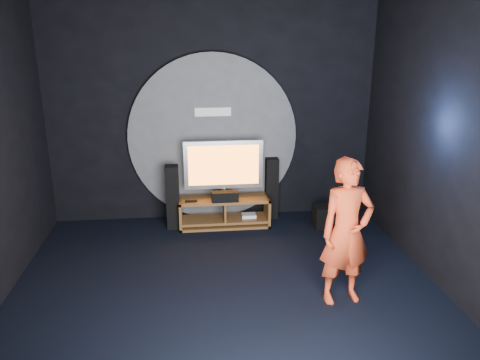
% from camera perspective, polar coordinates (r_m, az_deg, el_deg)
% --- Properties ---
extents(floor, '(5.00, 5.00, 0.00)m').
position_cam_1_polar(floor, '(5.49, -1.55, -13.96)').
color(floor, black).
rests_on(floor, ground).
extents(back_wall, '(5.00, 0.04, 3.50)m').
position_cam_1_polar(back_wall, '(7.26, -3.39, 8.67)').
color(back_wall, black).
rests_on(back_wall, ground).
extents(front_wall, '(5.00, 0.04, 3.50)m').
position_cam_1_polar(front_wall, '(2.47, 3.20, -9.55)').
color(front_wall, black).
rests_on(front_wall, ground).
extents(right_wall, '(0.04, 5.00, 3.50)m').
position_cam_1_polar(right_wall, '(5.60, 24.79, 4.38)').
color(right_wall, black).
rests_on(right_wall, ground).
extents(wall_disc_panel, '(2.60, 0.11, 2.60)m').
position_cam_1_polar(wall_disc_panel, '(7.29, -3.30, 5.12)').
color(wall_disc_panel, '#515156').
rests_on(wall_disc_panel, ground).
extents(media_console, '(1.38, 0.45, 0.45)m').
position_cam_1_polar(media_console, '(7.25, -1.86, -4.10)').
color(media_console, brown).
rests_on(media_console, ground).
extents(tv, '(1.20, 0.22, 0.88)m').
position_cam_1_polar(tv, '(7.07, -2.02, 1.65)').
color(tv, silver).
rests_on(tv, media_console).
extents(center_speaker, '(0.40, 0.15, 0.15)m').
position_cam_1_polar(center_speaker, '(7.00, -1.85, -2.03)').
color(center_speaker, black).
rests_on(center_speaker, media_console).
extents(remote, '(0.18, 0.05, 0.02)m').
position_cam_1_polar(remote, '(7.02, -5.99, -2.60)').
color(remote, black).
rests_on(remote, media_console).
extents(tower_speaker_left, '(0.20, 0.22, 0.98)m').
position_cam_1_polar(tower_speaker_left, '(7.14, -8.20, -2.09)').
color(tower_speaker_left, black).
rests_on(tower_speaker_left, ground).
extents(tower_speaker_right, '(0.20, 0.22, 0.98)m').
position_cam_1_polar(tower_speaker_right, '(7.50, 3.84, -0.97)').
color(tower_speaker_right, black).
rests_on(tower_speaker_right, ground).
extents(subwoofer, '(0.31, 0.31, 0.34)m').
position_cam_1_polar(subwoofer, '(7.31, 10.18, -4.38)').
color(subwoofer, black).
rests_on(subwoofer, ground).
extents(player, '(0.65, 0.47, 1.64)m').
position_cam_1_polar(player, '(5.19, 12.86, -6.20)').
color(player, red).
rests_on(player, ground).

